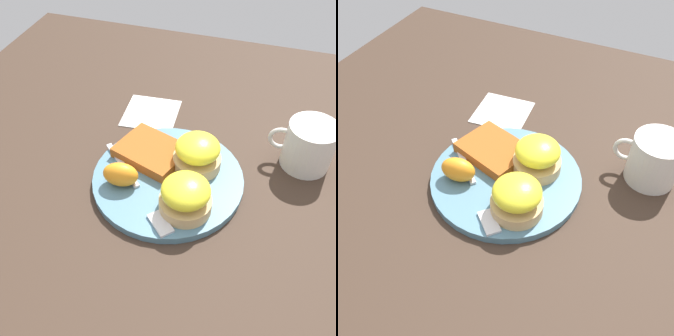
# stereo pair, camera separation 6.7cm
# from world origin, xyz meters

# --- Properties ---
(ground_plane) EXTENTS (1.10, 1.10, 0.00)m
(ground_plane) POSITION_xyz_m (0.00, 0.00, 0.00)
(ground_plane) COLOR #38281E
(plate) EXTENTS (0.26, 0.26, 0.01)m
(plate) POSITION_xyz_m (0.00, 0.00, 0.01)
(plate) COLOR slate
(plate) RESTS_ON ground_plane
(sandwich_benedict_left) EXTENTS (0.08, 0.08, 0.06)m
(sandwich_benedict_left) POSITION_xyz_m (-0.05, 0.06, 0.04)
(sandwich_benedict_left) COLOR tan
(sandwich_benedict_left) RESTS_ON plate
(sandwich_benedict_right) EXTENTS (0.08, 0.08, 0.06)m
(sandwich_benedict_right) POSITION_xyz_m (-0.04, -0.04, 0.04)
(sandwich_benedict_right) COLOR tan
(sandwich_benedict_right) RESTS_ON plate
(hashbrown_patty) EXTENTS (0.14, 0.12, 0.02)m
(hashbrown_patty) POSITION_xyz_m (0.04, -0.04, 0.02)
(hashbrown_patty) COLOR #994D1A
(hashbrown_patty) RESTS_ON plate
(orange_wedge) EXTENTS (0.06, 0.04, 0.04)m
(orange_wedge) POSITION_xyz_m (0.07, 0.04, 0.04)
(orange_wedge) COLOR orange
(orange_wedge) RESTS_ON plate
(fork) EXTENTS (0.18, 0.17, 0.00)m
(fork) POSITION_xyz_m (0.03, 0.05, 0.02)
(fork) COLOR silver
(fork) RESTS_ON plate
(cup) EXTENTS (0.12, 0.09, 0.09)m
(cup) POSITION_xyz_m (-0.22, -0.12, 0.04)
(cup) COLOR silver
(cup) RESTS_ON ground_plane
(napkin) EXTENTS (0.12, 0.12, 0.00)m
(napkin) POSITION_xyz_m (0.09, -0.18, 0.00)
(napkin) COLOR white
(napkin) RESTS_ON ground_plane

